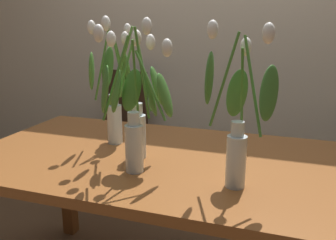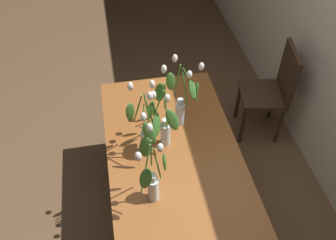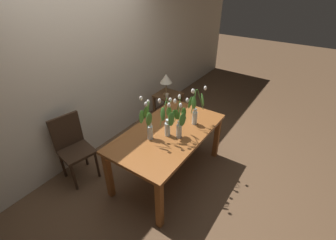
% 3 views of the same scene
% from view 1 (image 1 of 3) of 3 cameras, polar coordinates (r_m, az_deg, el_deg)
% --- Properties ---
extents(room_wall_rear, '(9.00, 0.10, 2.70)m').
position_cam_1_polar(room_wall_rear, '(2.75, 8.70, 16.31)').
color(room_wall_rear, beige).
rests_on(room_wall_rear, ground).
extents(dining_table, '(1.60, 0.90, 0.74)m').
position_cam_1_polar(dining_table, '(1.57, -1.47, -8.77)').
color(dining_table, brown).
rests_on(dining_table, ground).
extents(tulip_vase_0, '(0.25, 0.21, 0.57)m').
position_cam_1_polar(tulip_vase_0, '(1.46, -5.54, 1.78)').
color(tulip_vase_0, silver).
rests_on(tulip_vase_0, dining_table).
extents(tulip_vase_1, '(0.17, 0.25, 0.55)m').
position_cam_1_polar(tulip_vase_1, '(1.68, -8.41, 3.40)').
color(tulip_vase_1, silver).
rests_on(tulip_vase_1, dining_table).
extents(tulip_vase_2, '(0.24, 0.20, 0.55)m').
position_cam_1_polar(tulip_vase_2, '(1.21, 10.80, -0.93)').
color(tulip_vase_2, silver).
rests_on(tulip_vase_2, dining_table).
extents(tulip_vase_3, '(0.26, 0.22, 0.56)m').
position_cam_1_polar(tulip_vase_3, '(1.32, -5.05, 0.90)').
color(tulip_vase_3, silver).
rests_on(tulip_vase_3, dining_table).
extents(dining_chair, '(0.47, 0.47, 0.93)m').
position_cam_1_polar(dining_chair, '(2.80, -7.93, -0.79)').
color(dining_chair, '#382619').
rests_on(dining_chair, ground).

